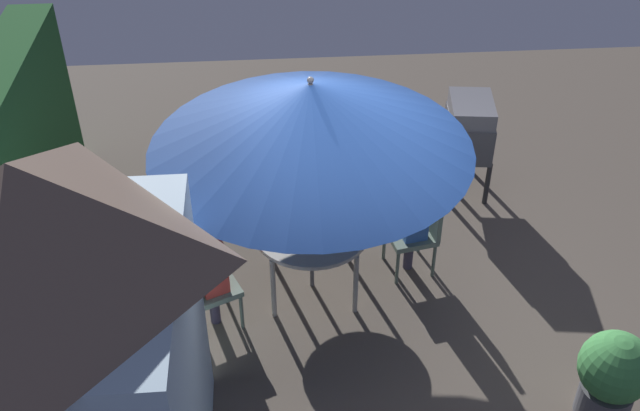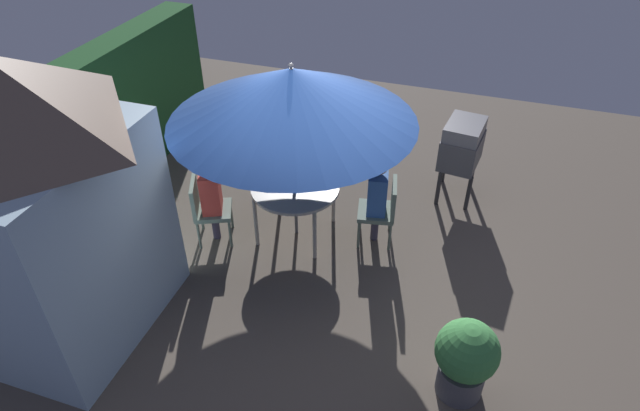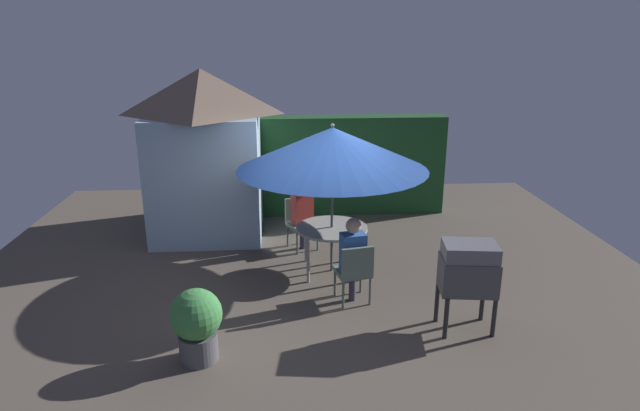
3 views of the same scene
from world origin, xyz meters
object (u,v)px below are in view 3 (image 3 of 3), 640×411
(bbq_grill, at_px, (469,270))
(person_in_blue, at_px, (353,250))
(patio_umbrella, at_px, (332,149))
(person_in_red, at_px, (302,207))
(chair_near_shed, at_px, (300,219))
(chair_far_side, at_px, (355,270))
(potted_plant_by_shed, at_px, (197,322))
(garden_shed, at_px, (205,153))
(patio_table, at_px, (332,231))

(bbq_grill, distance_m, person_in_blue, 1.62)
(patio_umbrella, height_order, person_in_red, patio_umbrella)
(chair_near_shed, relative_size, person_in_blue, 0.71)
(chair_far_side, xyz_separation_m, potted_plant_by_shed, (-2.02, -1.27, -0.02))
(garden_shed, distance_m, person_in_blue, 3.81)
(bbq_grill, xyz_separation_m, person_in_blue, (-1.36, 0.88, -0.06))
(person_in_red, bearing_deg, chair_near_shed, 114.09)
(potted_plant_by_shed, height_order, person_in_blue, person_in_blue)
(patio_umbrella, bearing_deg, chair_near_shed, 114.09)
(garden_shed, height_order, potted_plant_by_shed, garden_shed)
(chair_far_side, bearing_deg, bbq_grill, -30.70)
(patio_umbrella, bearing_deg, garden_shed, 140.03)
(patio_table, bearing_deg, chair_near_shed, 114.09)
(patio_umbrella, distance_m, chair_near_shed, 1.89)
(garden_shed, xyz_separation_m, chair_far_side, (2.41, -2.94, -1.06))
(bbq_grill, relative_size, person_in_blue, 0.95)
(patio_umbrella, relative_size, person_in_red, 2.34)
(person_in_red, bearing_deg, garden_shed, 153.94)
(bbq_grill, bearing_deg, patio_table, 129.38)
(chair_near_shed, height_order, person_in_red, person_in_red)
(patio_umbrella, bearing_deg, patio_table, 63.43)
(patio_table, bearing_deg, chair_far_side, -78.58)
(patio_umbrella, relative_size, chair_far_side, 3.27)
(patio_table, height_order, person_in_blue, person_in_blue)
(person_in_blue, bearing_deg, person_in_red, 107.81)
(patio_table, height_order, chair_near_shed, chair_near_shed)
(chair_far_side, relative_size, potted_plant_by_shed, 1.00)
(chair_near_shed, xyz_separation_m, person_in_blue, (0.68, -2.08, 0.26))
(patio_umbrella, height_order, bbq_grill, patio_umbrella)
(garden_shed, distance_m, bbq_grill, 5.35)
(patio_table, relative_size, bbq_grill, 0.95)
(chair_near_shed, bearing_deg, garden_shed, 155.62)
(person_in_red, bearing_deg, bbq_grill, -55.22)
(chair_near_shed, relative_size, person_in_red, 0.71)
(bbq_grill, distance_m, potted_plant_by_shed, 3.41)
(chair_far_side, distance_m, person_in_red, 2.21)
(garden_shed, bearing_deg, patio_table, -39.97)
(patio_umbrella, xyz_separation_m, bbq_grill, (1.57, -1.91, -1.17))
(garden_shed, height_order, bbq_grill, garden_shed)
(patio_umbrella, height_order, potted_plant_by_shed, patio_umbrella)
(patio_umbrella, xyz_separation_m, person_in_blue, (0.21, -1.03, -1.24))
(patio_umbrella, bearing_deg, potted_plant_by_shed, -126.94)
(patio_umbrella, distance_m, chair_far_side, 1.88)
(potted_plant_by_shed, bearing_deg, chair_near_shed, 68.98)
(potted_plant_by_shed, xyz_separation_m, person_in_red, (1.35, 3.36, 0.29))
(chair_far_side, xyz_separation_m, person_in_red, (-0.66, 2.09, 0.26))
(chair_near_shed, height_order, potted_plant_by_shed, potted_plant_by_shed)
(garden_shed, distance_m, chair_far_side, 3.95)
(chair_far_side, height_order, person_in_red, person_in_red)
(garden_shed, xyz_separation_m, person_in_red, (1.75, -0.85, -0.80))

